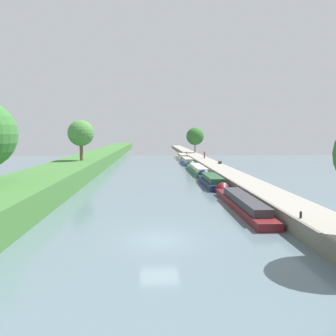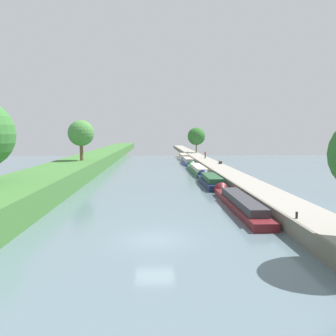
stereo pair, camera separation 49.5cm
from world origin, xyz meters
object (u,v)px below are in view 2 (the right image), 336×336
Objects in this scene: narrowboat_cream at (183,157)px; person_walking at (205,154)px; park_bench at (220,162)px; narrowboat_green at (197,169)px; mooring_bollard_far at (188,152)px; mooring_bollard_near at (297,215)px; narrowboat_blue at (187,161)px; narrowboat_maroon at (238,202)px; narrowboat_navy at (210,180)px.

narrowboat_cream is 8.28× the size of person_walking.
park_bench is at bearing -79.67° from narrowboat_cream.
mooring_bollard_far reaches higher than narrowboat_green.
mooring_bollard_far is at bearing 90.00° from mooring_bollard_near.
narrowboat_cream is 30.56× the size of mooring_bollard_near.
narrowboat_cream reaches higher than narrowboat_blue.
narrowboat_green is 1.36× the size of narrowboat_blue.
mooring_bollard_far is 32.06m from park_bench.
narrowboat_cream is at bearing 90.09° from narrowboat_maroon.
mooring_bollard_near is 39.55m from park_bench.
park_bench is at bearing -69.10° from narrowboat_blue.
narrowboat_maroon is 63.03m from mooring_bollard_far.
park_bench is (0.84, -12.83, -0.53)m from person_walking.
mooring_bollard_far is at bearing 96.00° from person_walking.
narrowboat_blue is at bearing 90.31° from narrowboat_maroon.
narrowboat_navy is at bearing 95.31° from mooring_bollard_near.
narrowboat_navy is 30.08m from narrowboat_blue.
person_walking reaches higher than park_bench.
narrowboat_blue is 0.92× the size of narrowboat_cream.
narrowboat_cream reaches higher than narrowboat_navy.
narrowboat_maroon is 31.42m from park_bench.
narrowboat_maroon is 56.84m from narrowboat_cream.
person_walking is 3.69× the size of mooring_bollard_far.
narrowboat_navy is at bearing -90.27° from narrowboat_cream.
narrowboat_navy is at bearing -90.50° from narrowboat_green.
person_walking is (4.06, 30.24, 1.48)m from narrowboat_navy.
narrowboat_cream is at bearing 89.84° from narrowboat_green.
narrowboat_navy is at bearing -97.64° from person_walking.
narrowboat_blue is at bearing -95.88° from mooring_bollard_far.
mooring_bollard_near is at bearing -88.38° from narrowboat_cream.
narrowboat_navy reaches higher than narrowboat_maroon.
narrowboat_cream is 6.48m from mooring_bollard_far.
mooring_bollard_near is at bearing -84.69° from narrowboat_navy.
narrowboat_blue reaches higher than narrowboat_maroon.
park_bench reaches higher than mooring_bollard_near.
narrowboat_cream is (0.20, 43.19, 0.02)m from narrowboat_navy.
narrowboat_green reaches higher than narrowboat_maroon.
person_walking is 1.11× the size of park_bench.
park_bench reaches higher than narrowboat_green.
narrowboat_cream is at bearing -106.66° from mooring_bollard_far.
narrowboat_green is 35.46m from mooring_bollard_far.
park_bench is (4.84, -12.67, 0.97)m from narrowboat_blue.
person_walking reaches higher than narrowboat_cream.
park_bench is (2.85, -31.93, 0.12)m from mooring_bollard_far.
mooring_bollard_far is at bearing 88.41° from narrowboat_maroon.
narrowboat_navy is 6.82× the size of person_walking.
narrowboat_cream is 13.58m from person_walking.
mooring_bollard_far is (1.84, 6.16, 0.81)m from narrowboat_cream.
narrowboat_navy is 18.12m from park_bench.
narrowboat_green is (0.12, 13.95, -0.04)m from narrowboat_navy.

